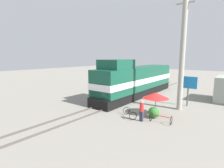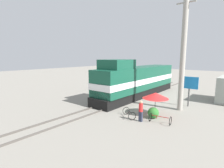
{
  "view_description": "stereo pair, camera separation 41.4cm",
  "coord_description": "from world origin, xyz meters",
  "px_view_note": "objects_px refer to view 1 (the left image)",
  "views": [
    {
      "loc": [
        11.96,
        -15.69,
        5.5
      ],
      "look_at": [
        1.2,
        -1.77,
        2.71
      ],
      "focal_mm": 28.0,
      "sensor_mm": 36.0,
      "label": 1
    },
    {
      "loc": [
        12.28,
        -15.44,
        5.5
      ],
      "look_at": [
        1.2,
        -1.77,
        2.71
      ],
      "focal_mm": 28.0,
      "sensor_mm": 36.0,
      "label": 2
    }
  ],
  "objects_px": {
    "utility_pole": "(183,51)",
    "billboard_sign": "(188,84)",
    "bicycle": "(161,118)",
    "locomotive": "(136,81)",
    "bicycle_spare": "(130,113)",
    "vendor_umbrella": "(156,95)",
    "person_bystander": "(142,110)"
  },
  "relations": [
    {
      "from": "billboard_sign",
      "to": "bicycle",
      "type": "distance_m",
      "value": 6.98
    },
    {
      "from": "bicycle",
      "to": "person_bystander",
      "type": "bearing_deg",
      "value": -71.72
    },
    {
      "from": "locomotive",
      "to": "utility_pole",
      "type": "xyz_separation_m",
      "value": [
        6.72,
        -2.54,
        3.85
      ]
    },
    {
      "from": "vendor_umbrella",
      "to": "billboard_sign",
      "type": "xyz_separation_m",
      "value": [
        1.54,
        5.15,
        0.52
      ]
    },
    {
      "from": "bicycle_spare",
      "to": "bicycle",
      "type": "bearing_deg",
      "value": 135.02
    },
    {
      "from": "utility_pole",
      "to": "billboard_sign",
      "type": "relative_size",
      "value": 3.62
    },
    {
      "from": "vendor_umbrella",
      "to": "billboard_sign",
      "type": "bearing_deg",
      "value": 73.34
    },
    {
      "from": "locomotive",
      "to": "bicycle",
      "type": "height_order",
      "value": "locomotive"
    },
    {
      "from": "bicycle",
      "to": "utility_pole",
      "type": "bearing_deg",
      "value": 172.44
    },
    {
      "from": "utility_pole",
      "to": "vendor_umbrella",
      "type": "xyz_separation_m",
      "value": [
        -1.24,
        -3.25,
        -4.11
      ]
    },
    {
      "from": "bicycle_spare",
      "to": "locomotive",
      "type": "bearing_deg",
      "value": -117.1
    },
    {
      "from": "billboard_sign",
      "to": "person_bystander",
      "type": "height_order",
      "value": "billboard_sign"
    },
    {
      "from": "billboard_sign",
      "to": "person_bystander",
      "type": "distance_m",
      "value": 7.7
    },
    {
      "from": "locomotive",
      "to": "billboard_sign",
      "type": "bearing_deg",
      "value": -5.26
    },
    {
      "from": "locomotive",
      "to": "vendor_umbrella",
      "type": "height_order",
      "value": "locomotive"
    },
    {
      "from": "billboard_sign",
      "to": "person_bystander",
      "type": "bearing_deg",
      "value": -103.84
    },
    {
      "from": "utility_pole",
      "to": "locomotive",
      "type": "bearing_deg",
      "value": 159.3
    },
    {
      "from": "vendor_umbrella",
      "to": "person_bystander",
      "type": "distance_m",
      "value": 2.39
    },
    {
      "from": "utility_pole",
      "to": "vendor_umbrella",
      "type": "height_order",
      "value": "utility_pole"
    },
    {
      "from": "vendor_umbrella",
      "to": "billboard_sign",
      "type": "distance_m",
      "value": 5.4
    },
    {
      "from": "utility_pole",
      "to": "bicycle",
      "type": "xyz_separation_m",
      "value": [
        -0.06,
        -4.77,
        -5.66
      ]
    },
    {
      "from": "utility_pole",
      "to": "vendor_umbrella",
      "type": "relative_size",
      "value": 4.97
    },
    {
      "from": "utility_pole",
      "to": "bicycle_spare",
      "type": "xyz_separation_m",
      "value": [
        -2.86,
        -5.19,
        -5.66
      ]
    },
    {
      "from": "billboard_sign",
      "to": "bicycle_spare",
      "type": "relative_size",
      "value": 1.91
    },
    {
      "from": "vendor_umbrella",
      "to": "bicycle",
      "type": "distance_m",
      "value": 2.47
    },
    {
      "from": "person_bystander",
      "to": "utility_pole",
      "type": "bearing_deg",
      "value": 74.49
    },
    {
      "from": "vendor_umbrella",
      "to": "billboard_sign",
      "type": "relative_size",
      "value": 0.73
    },
    {
      "from": "utility_pole",
      "to": "vendor_umbrella",
      "type": "distance_m",
      "value": 5.39
    },
    {
      "from": "billboard_sign",
      "to": "person_bystander",
      "type": "xyz_separation_m",
      "value": [
        -1.81,
        -7.34,
        -1.43
      ]
    },
    {
      "from": "locomotive",
      "to": "bicycle",
      "type": "distance_m",
      "value": 10.05
    },
    {
      "from": "billboard_sign",
      "to": "bicycle",
      "type": "xyz_separation_m",
      "value": [
        -0.36,
        -6.66,
        -2.07
      ]
    },
    {
      "from": "locomotive",
      "to": "bicycle_spare",
      "type": "relative_size",
      "value": 9.71
    }
  ]
}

